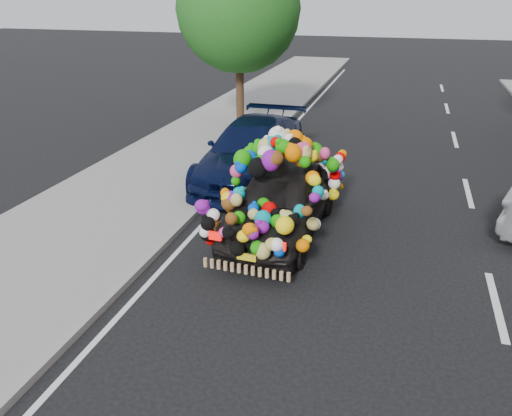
{
  "coord_description": "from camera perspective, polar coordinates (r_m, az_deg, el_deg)",
  "views": [
    {
      "loc": [
        1.83,
        -7.45,
        4.59
      ],
      "look_at": [
        -0.59,
        0.7,
        0.87
      ],
      "focal_mm": 35.0,
      "sensor_mm": 36.0,
      "label": 1
    }
  ],
  "objects": [
    {
      "name": "lane_markings",
      "position": [
        8.92,
        25.77,
        -9.94
      ],
      "size": [
        6.0,
        50.0,
        0.01
      ],
      "primitive_type": null,
      "color": "silver",
      "rests_on": "ground"
    },
    {
      "name": "sidewalk",
      "position": [
        10.65,
        -20.66,
        -3.17
      ],
      "size": [
        4.0,
        60.0,
        0.12
      ],
      "primitive_type": "cube",
      "color": "gray",
      "rests_on": "ground"
    },
    {
      "name": "navy_sedan",
      "position": [
        13.06,
        -0.33,
        6.54
      ],
      "size": [
        2.11,
        5.18,
        1.5
      ],
      "primitive_type": "imported",
      "rotation": [
        0.0,
        0.0,
        0.0
      ],
      "color": "black",
      "rests_on": "ground"
    },
    {
      "name": "kerb",
      "position": [
        9.66,
        -11.28,
        -4.79
      ],
      "size": [
        0.15,
        60.0,
        0.13
      ],
      "primitive_type": "cube",
      "color": "gray",
      "rests_on": "ground"
    },
    {
      "name": "plush_art_car",
      "position": [
        9.98,
        2.99,
        2.81
      ],
      "size": [
        2.2,
        4.41,
        2.06
      ],
      "rotation": [
        0.0,
        0.0,
        -0.04
      ],
      "color": "black",
      "rests_on": "ground"
    },
    {
      "name": "tree_near_sidewalk",
      "position": [
        17.87,
        -1.97,
        21.8
      ],
      "size": [
        4.2,
        4.2,
        6.13
      ],
      "color": "#332114",
      "rests_on": "ground"
    },
    {
      "name": "ground",
      "position": [
        8.94,
        2.39,
        -7.3
      ],
      "size": [
        100.0,
        100.0,
        0.0
      ],
      "primitive_type": "plane",
      "color": "black",
      "rests_on": "ground"
    }
  ]
}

